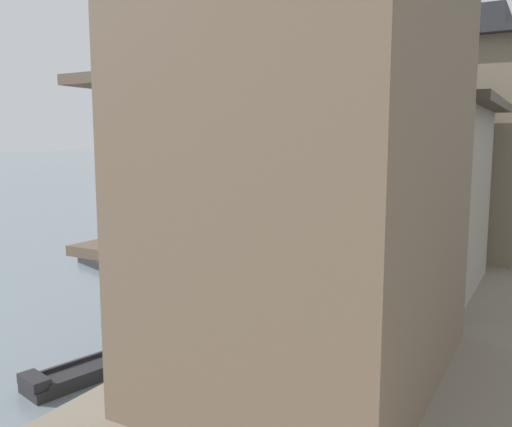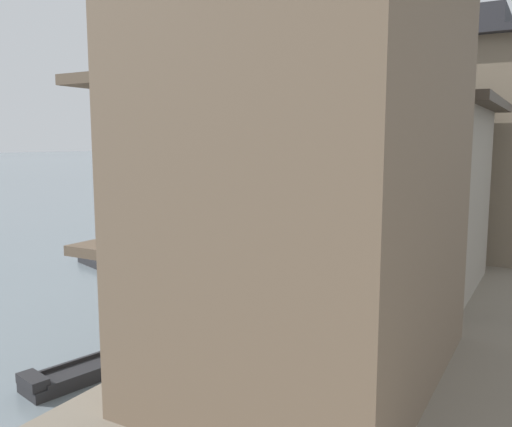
# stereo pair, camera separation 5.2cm
# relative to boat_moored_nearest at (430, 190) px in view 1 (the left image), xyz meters

# --- Properties ---
(boat_moored_nearest) EXTENTS (4.34, 4.23, 0.37)m
(boat_moored_nearest) POSITION_rel_boat_moored_nearest_xyz_m (0.00, 0.00, 0.00)
(boat_moored_nearest) COLOR #33281E
(boat_moored_nearest) RESTS_ON ground
(boat_moored_second) EXTENTS (0.99, 4.97, 0.74)m
(boat_moored_second) POSITION_rel_boat_moored_nearest_xyz_m (2.74, -13.14, 0.13)
(boat_moored_second) COLOR #423328
(boat_moored_second) RESTS_ON ground
(boat_moored_third) EXTENTS (1.97, 4.84, 0.83)m
(boat_moored_third) POSITION_rel_boat_moored_nearest_xyz_m (2.40, -6.57, 0.17)
(boat_moored_third) COLOR #33281E
(boat_moored_third) RESTS_ON ground
(boat_moored_far) EXTENTS (2.07, 5.80, 0.77)m
(boat_moored_far) POSITION_rel_boat_moored_nearest_xyz_m (2.02, -27.96, 0.13)
(boat_moored_far) COLOR #33281E
(boat_moored_far) RESTS_ON ground
(boat_midriver_drifting) EXTENTS (3.93, 3.30, 0.42)m
(boat_midriver_drifting) POSITION_rel_boat_moored_nearest_xyz_m (-8.31, 8.22, 0.02)
(boat_midriver_drifting) COLOR #33281E
(boat_midriver_drifting) RESTS_ON ground
(boat_midriver_upstream) EXTENTS (1.75, 4.31, 0.42)m
(boat_midriver_upstream) POSITION_rel_boat_moored_nearest_xyz_m (2.86, -46.95, 0.02)
(boat_midriver_upstream) COLOR #232326
(boat_midriver_upstream) RESTS_ON ground
(boat_upstream_distant) EXTENTS (0.97, 3.64, 0.69)m
(boat_upstream_distant) POSITION_rel_boat_moored_nearest_xyz_m (2.34, -40.78, 0.13)
(boat_upstream_distant) COLOR #33281E
(boat_upstream_distant) RESTS_ON ground
(boat_crossing_west) EXTENTS (3.53, 1.93, 0.39)m
(boat_crossing_west) POSITION_rel_boat_moored_nearest_xyz_m (-4.32, -40.21, 0.01)
(boat_crossing_west) COLOR #232326
(boat_crossing_west) RESTS_ON ground
(house_waterfront_nearest) EXTENTS (5.45, 7.38, 8.74)m
(house_waterfront_nearest) POSITION_rel_boat_moored_nearest_xyz_m (7.39, -46.50, 4.90)
(house_waterfront_nearest) COLOR #75604C
(house_waterfront_nearest) RESTS_ON riverbank_right
(house_waterfront_second) EXTENTS (5.18, 6.10, 6.14)m
(house_waterfront_second) POSITION_rel_boat_moored_nearest_xyz_m (7.26, -39.29, 3.61)
(house_waterfront_second) COLOR gray
(house_waterfront_second) RESTS_ON riverbank_right
(house_waterfront_tall) EXTENTS (6.28, 7.45, 8.74)m
(house_waterfront_tall) POSITION_rel_boat_moored_nearest_xyz_m (7.80, -32.37, 4.89)
(house_waterfront_tall) COLOR #7F705B
(house_waterfront_tall) RESTS_ON riverbank_right
(house_waterfront_narrow) EXTENTS (6.29, 7.39, 8.74)m
(house_waterfront_narrow) POSITION_rel_boat_moored_nearest_xyz_m (7.81, -24.98, 4.89)
(house_waterfront_narrow) COLOR #75604C
(house_waterfront_narrow) RESTS_ON riverbank_right
(house_waterfront_far) EXTENTS (6.84, 7.40, 6.14)m
(house_waterfront_far) POSITION_rel_boat_moored_nearest_xyz_m (8.09, -17.03, 3.59)
(house_waterfront_far) COLOR brown
(house_waterfront_far) RESTS_ON riverbank_right
(house_waterfront_end) EXTENTS (6.57, 6.26, 8.74)m
(house_waterfront_end) POSITION_rel_boat_moored_nearest_xyz_m (7.95, -10.50, 4.90)
(house_waterfront_end) COLOR #75604C
(house_waterfront_end) RESTS_ON riverbank_right
(hill_far_west) EXTENTS (49.12, 49.12, 24.32)m
(hill_far_west) POSITION_rel_boat_moored_nearest_xyz_m (-21.25, 49.27, 12.04)
(hill_far_west) COLOR #4C5B56
(hill_far_west) RESTS_ON ground
(hill_far_centre) EXTENTS (37.65, 37.65, 21.30)m
(hill_far_centre) POSITION_rel_boat_moored_nearest_xyz_m (-7.38, 67.78, 10.53)
(hill_far_centre) COLOR slate
(hill_far_centre) RESTS_ON ground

